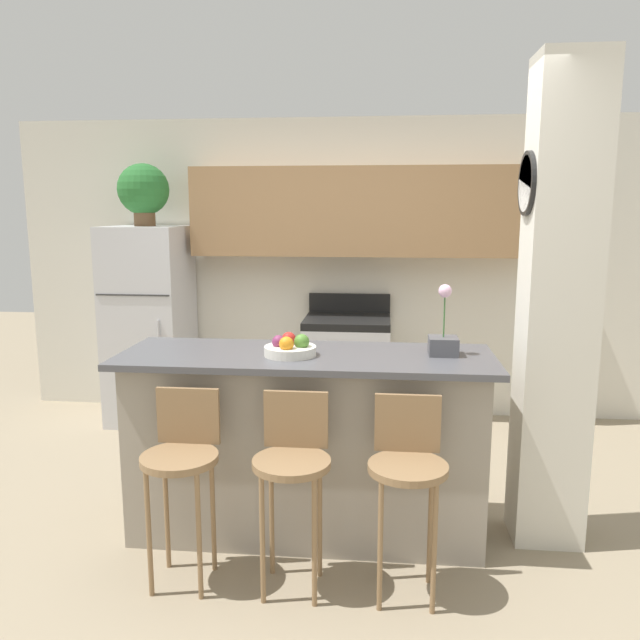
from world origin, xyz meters
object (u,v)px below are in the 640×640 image
(bar_stool_mid, at_px, (293,463))
(bar_stool_right, at_px, (408,468))
(bar_stool_left, at_px, (182,459))
(fruit_bowl, at_px, (290,348))
(refrigerator, at_px, (150,324))
(orchid_vase, at_px, (443,339))
(potted_plant_on_fridge, at_px, (143,191))
(stove_range, at_px, (347,370))

(bar_stool_mid, xyz_separation_m, bar_stool_right, (0.53, 0.00, 0.00))
(bar_stool_left, xyz_separation_m, fruit_bowl, (0.45, 0.47, 0.45))
(refrigerator, relative_size, orchid_vase, 4.37)
(refrigerator, bearing_deg, orchid_vase, -37.07)
(refrigerator, bearing_deg, bar_stool_right, -47.69)
(bar_stool_left, relative_size, potted_plant_on_fridge, 1.85)
(stove_range, distance_m, fruit_bowl, 1.96)
(stove_range, xyz_separation_m, bar_stool_right, (0.41, -2.33, 0.16))
(potted_plant_on_fridge, bearing_deg, bar_stool_left, -65.98)
(refrigerator, distance_m, bar_stool_left, 2.52)
(bar_stool_left, xyz_separation_m, bar_stool_right, (1.07, 0.00, 0.00))
(bar_stool_left, relative_size, bar_stool_right, 1.00)
(potted_plant_on_fridge, distance_m, orchid_vase, 2.98)
(bar_stool_left, relative_size, orchid_vase, 2.47)
(refrigerator, bearing_deg, bar_stool_mid, -55.86)
(bar_stool_left, height_order, bar_stool_right, same)
(stove_range, relative_size, potted_plant_on_fridge, 2.12)
(fruit_bowl, bearing_deg, bar_stool_left, -134.13)
(refrigerator, xyz_separation_m, stove_range, (1.68, 0.03, -0.37))
(stove_range, bearing_deg, bar_stool_left, -105.69)
(bar_stool_left, distance_m, bar_stool_mid, 0.53)
(bar_stool_right, bearing_deg, refrigerator, 132.31)
(refrigerator, xyz_separation_m, bar_stool_left, (1.02, -2.30, -0.21))
(bar_stool_right, bearing_deg, stove_range, 100.06)
(bar_stool_left, xyz_separation_m, bar_stool_mid, (0.53, 0.00, 0.00))
(potted_plant_on_fridge, relative_size, orchid_vase, 1.33)
(bar_stool_left, bearing_deg, bar_stool_mid, 0.00)
(refrigerator, relative_size, potted_plant_on_fridge, 3.27)
(bar_stool_left, height_order, potted_plant_on_fridge, potted_plant_on_fridge)
(bar_stool_mid, bearing_deg, bar_stool_right, 0.00)
(orchid_vase, bearing_deg, potted_plant_on_fridge, 142.93)
(orchid_vase, distance_m, fruit_bowl, 0.82)
(fruit_bowl, bearing_deg, bar_stool_mid, -80.48)
(stove_range, relative_size, bar_stool_right, 1.14)
(bar_stool_right, bearing_deg, bar_stool_left, 180.00)
(refrigerator, xyz_separation_m, fruit_bowl, (1.48, -1.83, 0.24))
(bar_stool_mid, bearing_deg, orchid_vase, 37.81)
(bar_stool_left, distance_m, fruit_bowl, 0.79)
(orchid_vase, bearing_deg, refrigerator, 142.93)
(bar_stool_mid, height_order, potted_plant_on_fridge, potted_plant_on_fridge)
(stove_range, relative_size, fruit_bowl, 3.86)
(potted_plant_on_fridge, height_order, fruit_bowl, potted_plant_on_fridge)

